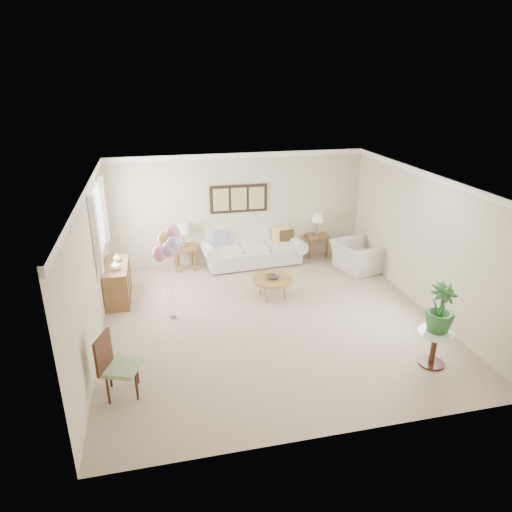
# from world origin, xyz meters

# --- Properties ---
(ground_plane) EXTENTS (6.00, 6.00, 0.00)m
(ground_plane) POSITION_xyz_m (0.00, 0.00, 0.00)
(ground_plane) COLOR tan
(room_shell) EXTENTS (6.04, 6.04, 2.60)m
(room_shell) POSITION_xyz_m (-0.11, 0.09, 1.63)
(room_shell) COLOR #B8AE91
(room_shell) RESTS_ON ground
(wall_art_triptych) EXTENTS (1.35, 0.06, 0.65)m
(wall_art_triptych) POSITION_xyz_m (0.00, 2.96, 1.55)
(wall_art_triptych) COLOR black
(wall_art_triptych) RESTS_ON ground
(sofa) EXTENTS (2.48, 1.07, 0.89)m
(sofa) POSITION_xyz_m (0.28, 2.76, 0.35)
(sofa) COLOR beige
(sofa) RESTS_ON ground
(end_table_left) EXTENTS (0.51, 0.46, 0.56)m
(end_table_left) POSITION_xyz_m (-1.33, 2.77, 0.47)
(end_table_left) COLOR brown
(end_table_left) RESTS_ON ground
(end_table_right) EXTENTS (0.53, 0.48, 0.57)m
(end_table_right) POSITION_xyz_m (1.93, 2.86, 0.48)
(end_table_right) COLOR brown
(end_table_right) RESTS_ON ground
(lamp_left) EXTENTS (0.31, 0.31, 0.55)m
(lamp_left) POSITION_xyz_m (-1.33, 2.77, 0.97)
(lamp_left) COLOR gray
(lamp_left) RESTS_ON end_table_left
(lamp_right) EXTENTS (0.30, 0.30, 0.54)m
(lamp_right) POSITION_xyz_m (1.93, 2.86, 0.98)
(lamp_right) COLOR gray
(lamp_right) RESTS_ON end_table_right
(coffee_table) EXTENTS (0.83, 0.83, 0.42)m
(coffee_table) POSITION_xyz_m (0.28, 0.89, 0.39)
(coffee_table) COLOR brown
(coffee_table) RESTS_ON ground
(decor_bowl) EXTENTS (0.33, 0.33, 0.06)m
(decor_bowl) POSITION_xyz_m (0.28, 0.88, 0.45)
(decor_bowl) COLOR #2E2A26
(decor_bowl) RESTS_ON coffee_table
(armchair) EXTENTS (1.10, 1.20, 0.67)m
(armchair) POSITION_xyz_m (2.52, 1.80, 0.33)
(armchair) COLOR beige
(armchair) RESTS_ON ground
(side_table) EXTENTS (0.54, 0.54, 0.58)m
(side_table) POSITION_xyz_m (2.12, -1.91, 0.44)
(side_table) COLOR silver
(side_table) RESTS_ON ground
(potted_plant) EXTENTS (0.49, 0.49, 0.78)m
(potted_plant) POSITION_xyz_m (2.15, -1.88, 0.97)
(potted_plant) COLOR #245529
(potted_plant) RESTS_ON side_table
(accent_chair) EXTENTS (0.61, 0.61, 0.97)m
(accent_chair) POSITION_xyz_m (-2.62, -1.56, 0.51)
(accent_chair) COLOR gray
(accent_chair) RESTS_ON ground
(credenza) EXTENTS (0.46, 1.20, 0.74)m
(credenza) POSITION_xyz_m (-2.76, 1.50, 0.37)
(credenza) COLOR brown
(credenza) RESTS_ON ground
(vase_white) EXTENTS (0.20, 0.20, 0.20)m
(vase_white) POSITION_xyz_m (-2.74, 1.26, 0.84)
(vase_white) COLOR silver
(vase_white) RESTS_ON credenza
(vase_sage) EXTENTS (0.20, 0.20, 0.17)m
(vase_sage) POSITION_xyz_m (-2.74, 1.70, 0.83)
(vase_sage) COLOR #B1C09F
(vase_sage) RESTS_ON credenza
(balloon_cluster) EXTENTS (0.51, 0.45, 1.80)m
(balloon_cluster) POSITION_xyz_m (-1.74, 0.45, 1.46)
(balloon_cluster) COLOR gray
(balloon_cluster) RESTS_ON ground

